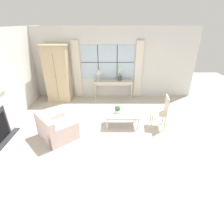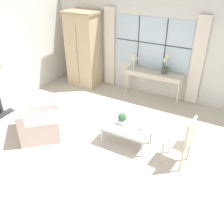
{
  "view_description": "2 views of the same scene",
  "coord_description": "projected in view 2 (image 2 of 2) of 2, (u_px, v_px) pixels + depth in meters",
  "views": [
    {
      "loc": [
        0.18,
        -4.25,
        2.92
      ],
      "look_at": [
        0.16,
        0.16,
        0.65
      ],
      "focal_mm": 28.0,
      "sensor_mm": 36.0,
      "label": 1
    },
    {
      "loc": [
        2.29,
        -3.4,
        3.37
      ],
      "look_at": [
        0.21,
        0.38,
        0.75
      ],
      "focal_mm": 40.0,
      "sensor_mm": 36.0,
      "label": 2
    }
  ],
  "objects": [
    {
      "name": "table_lamp",
      "position": [
        134.0,
        56.0,
        6.81
      ],
      "size": [
        0.23,
        0.23,
        0.48
      ],
      "color": "silver",
      "rests_on": "console_table"
    },
    {
      "name": "side_chair_wooden",
      "position": [
        183.0,
        140.0,
        4.55
      ],
      "size": [
        0.48,
        0.48,
        1.02
      ],
      "color": "beige",
      "rests_on": "ground_plane"
    },
    {
      "name": "armchair_upholstered",
      "position": [
        39.0,
        124.0,
        5.57
      ],
      "size": [
        1.27,
        1.29,
        0.74
      ],
      "color": "beige",
      "rests_on": "ground_plane"
    },
    {
      "name": "pillar_candle",
      "position": [
        143.0,
        128.0,
        5.09
      ],
      "size": [
        0.1,
        0.1,
        0.12
      ],
      "color": "silver",
      "rests_on": "coffee_table"
    },
    {
      "name": "ground_plane",
      "position": [
        94.0,
        148.0,
        5.23
      ],
      "size": [
        14.0,
        14.0,
        0.0
      ],
      "primitive_type": "plane",
      "color": "#BCB2A3"
    },
    {
      "name": "coffee_table",
      "position": [
        127.0,
        129.0,
        5.21
      ],
      "size": [
        1.03,
        0.59,
        0.4
      ],
      "color": "silver",
      "rests_on": "ground_plane"
    },
    {
      "name": "potted_orchid",
      "position": [
        165.0,
        66.0,
        6.63
      ],
      "size": [
        0.2,
        0.16,
        0.53
      ],
      "color": "#4C4C51",
      "rests_on": "console_table"
    },
    {
      "name": "wall_back_windowed",
      "position": [
        152.0,
        46.0,
        6.78
      ],
      "size": [
        7.2,
        0.14,
        2.8
      ],
      "color": "silver",
      "rests_on": "ground_plane"
    },
    {
      "name": "armoire",
      "position": [
        84.0,
        50.0,
        7.44
      ],
      "size": [
        0.98,
        0.72,
        2.19
      ],
      "color": "tan",
      "rests_on": "ground_plane"
    },
    {
      "name": "potted_plant_small",
      "position": [
        122.0,
        119.0,
        5.25
      ],
      "size": [
        0.18,
        0.18,
        0.24
      ],
      "color": "white",
      "rests_on": "coffee_table"
    },
    {
      "name": "console_table",
      "position": [
        154.0,
        75.0,
        6.83
      ],
      "size": [
        1.59,
        0.4,
        0.77
      ],
      "color": "beige",
      "rests_on": "ground_plane"
    },
    {
      "name": "wall_left",
      "position": [
        2.0,
        53.0,
        6.2
      ],
      "size": [
        0.06,
        7.2,
        2.8
      ],
      "primitive_type": "cube",
      "color": "silver",
      "rests_on": "ground_plane"
    }
  ]
}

